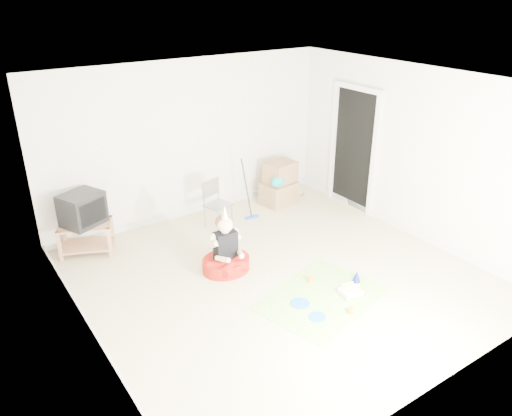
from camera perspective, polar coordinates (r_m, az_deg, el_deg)
ground at (r=6.86m, az=2.59°, el=-7.81°), size 5.00×5.00×0.00m
doorway_recess at (r=8.76m, az=11.14°, el=6.48°), size 0.02×0.90×2.05m
tv_stand at (r=7.71m, az=-18.81°, el=-3.00°), size 0.88×0.74×0.47m
crt_tv at (r=7.53m, az=-19.25°, el=-0.11°), size 0.68×0.64×0.47m
folding_chair at (r=8.03m, az=-4.35°, el=0.35°), size 0.44×0.43×0.81m
cardboard_boxes at (r=8.93m, az=2.69°, el=2.77°), size 0.67×0.55×0.76m
floor_mop at (r=8.37m, az=-0.49°, el=0.48°), size 0.24×0.33×0.98m
book_pile at (r=9.41m, az=4.42°, el=1.78°), size 0.26×0.31×0.10m
seated_woman at (r=6.90m, az=-3.46°, el=-5.56°), size 0.69×0.69×0.97m
party_mat at (r=6.49m, az=7.52°, el=-10.13°), size 1.82×1.52×0.01m
birthday_cake at (r=6.58m, az=10.74°, el=-9.45°), size 0.30×0.25×0.14m
blue_plate_near at (r=6.34m, az=5.07°, el=-10.81°), size 0.25×0.25×0.01m
blue_plate_far at (r=6.14m, az=7.03°, el=-12.25°), size 0.21×0.21×0.01m
orange_cup_near at (r=6.75m, az=6.23°, el=-8.10°), size 0.10×0.10×0.08m
orange_cup_far at (r=6.24m, az=10.83°, el=-11.43°), size 0.08×0.08×0.09m
blue_party_hat at (r=6.83m, az=11.42°, el=-7.63°), size 0.12×0.12×0.17m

